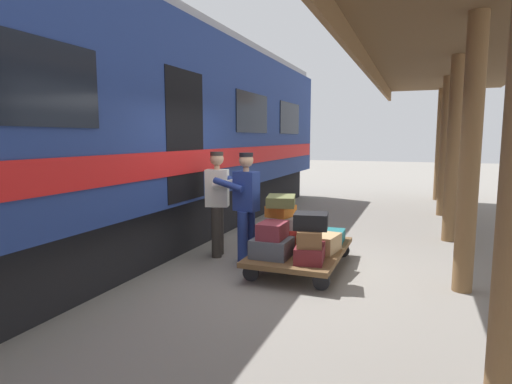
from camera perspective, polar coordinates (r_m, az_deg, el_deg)
name	(u,v)px	position (r m, az deg, el deg)	size (l,w,h in m)	color
ground_plane	(293,271)	(6.30, 5.02, -10.53)	(60.00, 60.00, 0.00)	gray
platform_canopy	(473,25)	(5.94, 27.12, 19.36)	(3.20, 17.72, 3.56)	brown
train_car	(107,130)	(7.55, -19.37, 7.92)	(3.02, 16.03, 4.00)	navy
luggage_cart	(301,252)	(6.38, 6.06, -7.95)	(1.20, 2.01, 0.29)	brown
suitcase_teal_softside	(327,236)	(6.81, 9.50, -5.89)	(0.51, 0.59, 0.18)	#1E666B
suitcase_maroon_trunk	(310,253)	(5.76, 7.27, -8.10)	(0.37, 0.60, 0.21)	maroon
suitcase_slate_roller	(272,248)	(5.90, 2.12, -7.47)	(0.51, 0.50, 0.25)	#4C515B
suitcase_tan_vintage	(319,242)	(6.28, 8.49, -6.69)	(0.52, 0.51, 0.24)	tan
suitcase_red_plastic	(284,237)	(6.41, 3.73, -6.10)	(0.38, 0.60, 0.30)	#AD231E
suitcase_cream_canvas	(294,234)	(6.94, 5.09, -5.63)	(0.45, 0.47, 0.16)	beige
suitcase_gray_aluminum	(283,222)	(6.36, 3.59, -4.07)	(0.33, 0.45, 0.16)	#9EA0A5
suitcase_brown_leather	(309,237)	(5.69, 7.15, -6.05)	(0.32, 0.48, 0.22)	brown
suitcase_black_hardshell	(311,221)	(5.67, 7.40, -3.87)	(0.44, 0.38, 0.21)	black
suitcase_orange_carryall	(281,211)	(6.36, 3.36, -2.56)	(0.33, 0.40, 0.17)	#CC6B23
suitcase_olive_duffel	(281,201)	(6.30, 3.38, -1.19)	(0.40, 0.55, 0.15)	brown
suitcase_burgundy_valise	(273,230)	(5.87, 2.26, -5.17)	(0.34, 0.47, 0.22)	maroon
porter_in_overalls	(245,204)	(6.48, -1.46, -1.58)	(0.72, 0.52, 1.70)	navy
porter_by_door	(219,200)	(6.90, -5.06, -1.07)	(0.72, 0.54, 1.70)	#332D28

